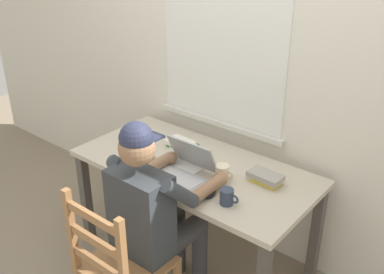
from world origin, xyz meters
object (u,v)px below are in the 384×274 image
at_px(desk, 194,177).
at_px(seated_person, 155,209).
at_px(landscape_photo_print, 197,160).
at_px(laptop, 182,170).
at_px(coffee_mug_spare, 223,172).
at_px(wooden_chair, 120,268).
at_px(computer_mouse, 209,194).
at_px(coffee_mug_white, 149,157).
at_px(book_stack_side, 181,144).
at_px(book_stack_main, 266,178).
at_px(coffee_mug_dark, 227,197).

relative_size(desk, seated_person, 1.23).
relative_size(desk, landscape_photo_print, 11.83).
bearing_deg(laptop, coffee_mug_spare, 33.56).
distance_m(desk, wooden_chair, 0.76).
distance_m(laptop, coffee_mug_spare, 0.24).
xyz_separation_m(wooden_chair, coffee_mug_spare, (0.16, 0.70, 0.33)).
bearing_deg(computer_mouse, wooden_chair, -112.52).
bearing_deg(seated_person, landscape_photo_print, 101.15).
height_order(desk, laptop, laptop).
distance_m(seated_person, coffee_mug_white, 0.43).
height_order(computer_mouse, book_stack_side, book_stack_side).
height_order(desk, book_stack_side, book_stack_side).
height_order(laptop, book_stack_main, laptop).
relative_size(book_stack_main, book_stack_side, 1.05).
xyz_separation_m(computer_mouse, landscape_photo_print, (-0.31, 0.28, -0.02)).
bearing_deg(book_stack_main, seated_person, -124.71).
xyz_separation_m(coffee_mug_white, coffee_mug_spare, (0.47, 0.14, -0.00)).
relative_size(computer_mouse, book_stack_side, 0.51).
bearing_deg(landscape_photo_print, laptop, -86.22).
relative_size(desk, wooden_chair, 1.62).
xyz_separation_m(laptop, book_stack_main, (0.42, 0.26, -0.02)).
xyz_separation_m(coffee_mug_dark, book_stack_side, (-0.62, 0.36, -0.02)).
height_order(desk, coffee_mug_white, coffee_mug_white).
bearing_deg(landscape_photo_print, coffee_mug_dark, -44.63).
relative_size(seated_person, coffee_mug_dark, 11.04).
distance_m(desk, book_stack_main, 0.49).
bearing_deg(book_stack_side, coffee_mug_white, -92.57).
xyz_separation_m(desk, computer_mouse, (0.29, -0.22, 0.11)).
bearing_deg(book_stack_side, landscape_photo_print, -21.49).
bearing_deg(desk, laptop, -75.99).
distance_m(seated_person, coffee_mug_spare, 0.46).
distance_m(seated_person, computer_mouse, 0.31).
distance_m(wooden_chair, book_stack_main, 0.96).
relative_size(wooden_chair, book_stack_main, 4.64).
relative_size(computer_mouse, coffee_mug_white, 0.82).
distance_m(desk, landscape_photo_print, 0.11).
distance_m(desk, seated_person, 0.46).
bearing_deg(landscape_photo_print, desk, -82.69).
xyz_separation_m(desk, coffee_mug_dark, (0.41, -0.22, 0.14)).
bearing_deg(book_stack_main, wooden_chair, -114.57).
bearing_deg(computer_mouse, book_stack_main, 62.37).
height_order(wooden_chair, laptop, laptop).
bearing_deg(coffee_mug_white, wooden_chair, -60.98).
height_order(wooden_chair, coffee_mug_dark, wooden_chair).
height_order(laptop, coffee_mug_white, laptop).
bearing_deg(book_stack_side, book_stack_main, -3.06).
bearing_deg(desk, coffee_mug_white, -144.21).
height_order(wooden_chair, computer_mouse, wooden_chair).
bearing_deg(book_stack_main, coffee_mug_white, -158.96).
relative_size(book_stack_main, landscape_photo_print, 1.58).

